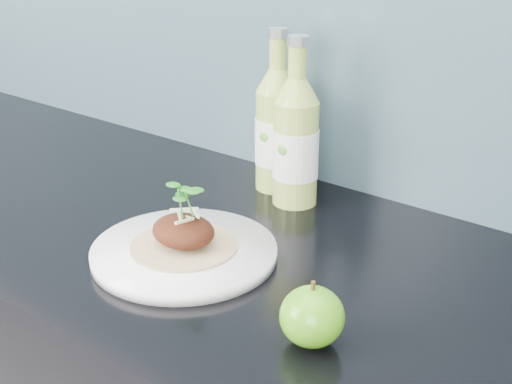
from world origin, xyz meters
TOP-DOWN VIEW (x-y plane):
  - dinner_plate at (-0.03, 1.62)m, footprint 0.30×0.30m
  - pork_taco at (-0.03, 1.62)m, footprint 0.15×0.15m
  - green_apple at (0.23, 1.56)m, footprint 0.08×0.08m
  - cider_bottle_left at (-0.08, 1.91)m, footprint 0.08×0.08m
  - cider_bottle_right at (-0.02, 1.87)m, footprint 0.08×0.08m

SIDE VIEW (x-z plane):
  - dinner_plate at x=-0.03m, z-range 0.90..0.92m
  - green_apple at x=0.23m, z-range 0.90..0.97m
  - pork_taco at x=-0.03m, z-range 0.90..0.99m
  - cider_bottle_left at x=-0.08m, z-range 0.87..1.14m
  - cider_bottle_right at x=-0.02m, z-range 0.87..1.14m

